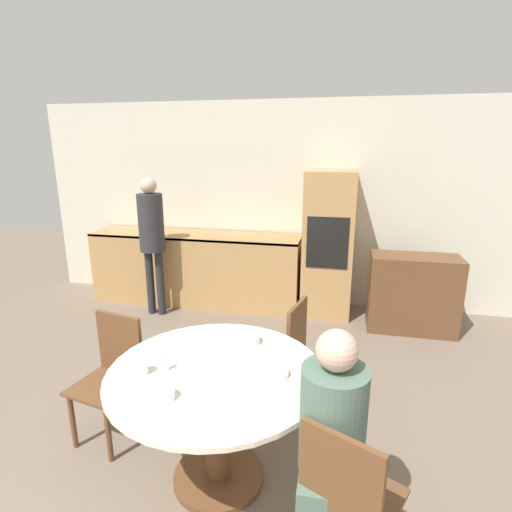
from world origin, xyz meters
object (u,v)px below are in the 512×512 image
at_px(oven_unit, 328,244).
at_px(chair_near_right, 347,498).
at_px(bowl_far, 249,339).
at_px(chair_far_right, 285,348).
at_px(bowl_centre, 163,394).
at_px(chair_far_left, 113,370).
at_px(person_seated, 332,435).
at_px(person_standing, 152,231).
at_px(cup, 141,367).
at_px(sideboard, 413,293).
at_px(dining_table, 217,403).
at_px(bowl_near, 274,372).

height_order(oven_unit, chair_near_right, oven_unit).
relative_size(oven_unit, bowl_far, 11.99).
xyz_separation_m(chair_near_right, chair_far_right, (-0.47, 1.32, 0.00)).
distance_m(oven_unit, bowl_centre, 3.22).
distance_m(chair_far_right, bowl_centre, 1.29).
height_order(chair_far_left, bowl_centre, chair_far_left).
height_order(oven_unit, bowl_far, oven_unit).
bearing_deg(chair_near_right, oven_unit, -60.15).
xyz_separation_m(person_seated, person_standing, (-2.23, 2.68, 0.33)).
relative_size(person_seated, bowl_centre, 10.20).
distance_m(chair_near_right, cup, 1.26).
bearing_deg(bowl_far, oven_unit, 80.47).
relative_size(chair_near_right, person_seated, 0.71).
height_order(sideboard, chair_far_left, chair_far_left).
bearing_deg(cup, bowl_centre, -40.30).
xyz_separation_m(oven_unit, dining_table, (-0.53, -2.83, -0.34)).
bearing_deg(bowl_near, dining_table, -176.78).
relative_size(person_seated, bowl_far, 8.52).
height_order(oven_unit, bowl_centre, oven_unit).
distance_m(chair_far_left, person_standing, 2.25).
bearing_deg(chair_far_left, oven_unit, 73.07).
bearing_deg(bowl_near, cup, -168.83).
distance_m(dining_table, bowl_centre, 0.44).
bearing_deg(dining_table, chair_far_left, 162.79).
height_order(dining_table, chair_far_left, chair_far_left).
bearing_deg(chair_near_right, cup, 9.43).
bearing_deg(bowl_near, person_standing, 129.20).
distance_m(sideboard, cup, 3.29).
xyz_separation_m(chair_near_right, chair_far_left, (-1.62, 0.73, 0.00)).
bearing_deg(person_seated, chair_far_left, 158.22).
height_order(chair_near_right, bowl_near, chair_near_right).
relative_size(oven_unit, bowl_centre, 14.36).
relative_size(dining_table, bowl_near, 7.29).
distance_m(cup, bowl_near, 0.76).
xyz_separation_m(oven_unit, chair_far_left, (-1.38, -2.56, -0.38)).
distance_m(sideboard, bowl_far, 2.59).
bearing_deg(bowl_far, bowl_centre, -113.12).
height_order(dining_table, person_standing, person_standing).
distance_m(chair_near_right, chair_far_left, 1.78).
relative_size(chair_far_left, bowl_centre, 7.27).
relative_size(chair_far_left, person_standing, 0.53).
bearing_deg(chair_far_right, dining_table, -5.79).
bearing_deg(person_seated, chair_near_right, -55.42).
distance_m(chair_near_right, chair_far_right, 1.40).
height_order(chair_near_right, person_standing, person_standing).
bearing_deg(sideboard, bowl_far, -122.71).
bearing_deg(chair_far_left, chair_far_right, 38.34).
height_order(chair_far_right, bowl_far, chair_far_right).
bearing_deg(dining_table, chair_near_right, -31.47).
relative_size(person_standing, bowl_centre, 13.79).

